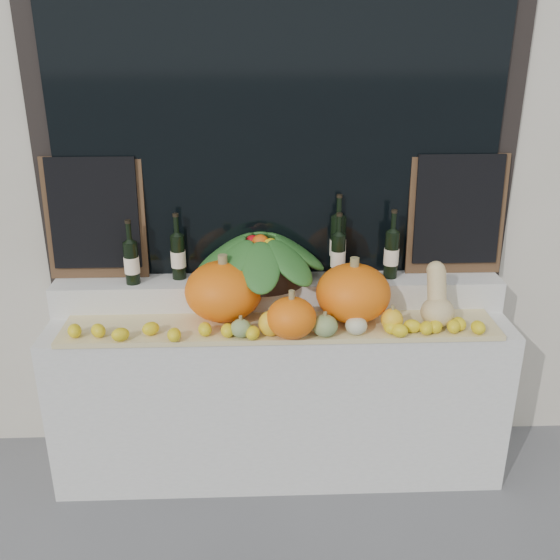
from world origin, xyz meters
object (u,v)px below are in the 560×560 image
object	(u,v)px
butternut_squash	(437,301)
produce_bowl	(261,257)
wine_bottle_tall	(338,245)
pumpkin_left	(224,291)
pumpkin_right	(353,293)

from	to	relation	value
butternut_squash	produce_bowl	xyz separation A→B (m)	(-0.84, 0.27, 0.14)
wine_bottle_tall	pumpkin_left	bearing A→B (deg)	-157.85
wine_bottle_tall	pumpkin_right	bearing A→B (deg)	-80.75
pumpkin_left	pumpkin_right	size ratio (longest dim) A/B	1.05
pumpkin_left	wine_bottle_tall	world-z (taller)	wine_bottle_tall
butternut_squash	produce_bowl	distance (m)	0.90
pumpkin_left	produce_bowl	bearing A→B (deg)	42.52
pumpkin_left	produce_bowl	xyz separation A→B (m)	(0.18, 0.17, 0.11)
butternut_squash	produce_bowl	world-z (taller)	produce_bowl
pumpkin_left	pumpkin_right	distance (m)	0.63
pumpkin_left	pumpkin_right	bearing A→B (deg)	-3.82
pumpkin_right	produce_bowl	world-z (taller)	produce_bowl
pumpkin_right	wine_bottle_tall	world-z (taller)	wine_bottle_tall
produce_bowl	wine_bottle_tall	xyz separation A→B (m)	(0.40, 0.07, 0.04)
pumpkin_right	butternut_squash	distance (m)	0.40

